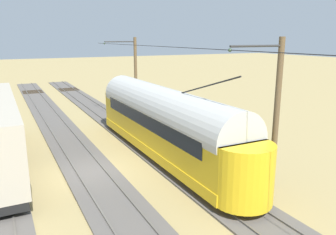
{
  "coord_description": "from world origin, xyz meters",
  "views": [
    {
      "loc": [
        3.96,
        17.11,
        7.18
      ],
      "look_at": [
        -5.58,
        -1.66,
        2.15
      ],
      "focal_mm": 35.88,
      "sensor_mm": 36.0,
      "label": 1
    }
  ],
  "objects": [
    {
      "name": "overhead_wire_run",
      "position": [
        -4.77,
        4.91,
        6.68
      ],
      "size": [
        2.89,
        39.93,
        0.18
      ],
      "color": "black",
      "rests_on": "ground"
    },
    {
      "name": "catenary_pole_mid_near",
      "position": [
        -7.49,
        5.7,
        3.79
      ],
      "size": [
        3.09,
        0.28,
        7.23
      ],
      "color": "brown",
      "rests_on": "ground"
    },
    {
      "name": "ground_plane",
      "position": [
        0.0,
        0.0,
        0.0
      ],
      "size": [
        220.0,
        220.0,
        0.0
      ],
      "primitive_type": "plane",
      "color": "#9E8956"
    },
    {
      "name": "track_streetcar_siding",
      "position": [
        -4.71,
        -0.31,
        0.05
      ],
      "size": [
        2.8,
        80.0,
        0.18
      ],
      "color": "#56514C",
      "rests_on": "ground"
    },
    {
      "name": "vintage_streetcar",
      "position": [
        -4.71,
        -0.59,
        2.26
      ],
      "size": [
        2.65,
        17.6,
        5.52
      ],
      "color": "gold",
      "rests_on": "ground"
    },
    {
      "name": "catenary_pole_foreground",
      "position": [
        -7.49,
        -12.27,
        3.79
      ],
      "size": [
        3.09,
        0.28,
        7.23
      ],
      "color": "brown",
      "rests_on": "ground"
    },
    {
      "name": "track_adjacent_siding",
      "position": [
        0.0,
        -0.31,
        0.05
      ],
      "size": [
        2.8,
        80.0,
        0.18
      ],
      "color": "#56514C",
      "rests_on": "ground"
    }
  ]
}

